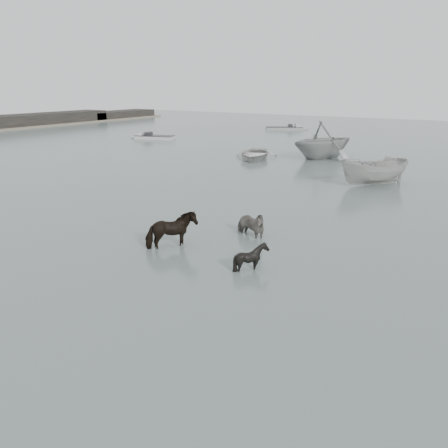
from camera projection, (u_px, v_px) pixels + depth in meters
The scene contains 9 objects.
ground at pixel (214, 251), 15.94m from camera, with size 140.00×140.00×0.00m, color #4E5D5A.
pony_pinto at pixel (250, 219), 17.25m from camera, with size 0.78×1.72×1.45m, color black.
pony_dark at pixel (172, 228), 15.98m from camera, with size 1.56×1.34×1.58m, color black.
pony_black at pixel (251, 253), 14.20m from camera, with size 0.90×1.01×1.12m, color black.
rowboat_lead at pixel (254, 153), 35.49m from camera, with size 3.44×4.81×1.00m, color beige.
rowboat_trail at pixel (324, 139), 35.41m from camera, with size 5.17×5.99×3.15m, color #9FA29F.
boat_small at pixel (374, 170), 26.17m from camera, with size 1.74×4.62×1.78m, color #A5A5A0.
skiff_outer at pixel (155, 136), 48.33m from camera, with size 5.99×1.60×0.75m, color beige, non-canonical shape.
skiff_far at pixel (284, 127), 58.19m from camera, with size 6.67×1.60×0.75m, color gray, non-canonical shape.
Camera 1 is at (8.25, -12.38, 5.80)m, focal length 35.00 mm.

